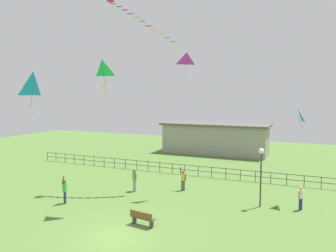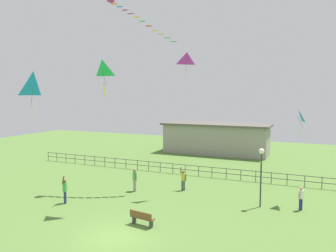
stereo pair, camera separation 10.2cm
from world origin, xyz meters
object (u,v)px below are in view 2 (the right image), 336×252
(person_3, at_px, (135,178))
(kite_2, at_px, (34,85))
(park_bench, at_px, (142,218))
(lamppost, at_px, (261,164))
(person_0, at_px, (65,189))
(streamer_kite, at_px, (116,1))
(person_2, at_px, (183,179))
(kite_1, at_px, (298,116))
(kite_0, at_px, (102,69))
(person_1, at_px, (301,197))
(kite_3, at_px, (187,59))

(person_3, distance_m, kite_2, 9.97)
(park_bench, height_order, kite_2, kite_2)
(park_bench, relative_size, kite_2, 0.52)
(lamppost, height_order, person_0, lamppost)
(park_bench, distance_m, streamer_kite, 16.66)
(person_2, xyz_separation_m, person_3, (-3.33, -1.70, 0.09))
(person_3, bearing_deg, kite_1, 11.04)
(lamppost, xyz_separation_m, person_2, (-6.02, 1.49, -1.97))
(lamppost, height_order, person_2, lamppost)
(person_0, relative_size, kite_0, 0.85)
(person_1, xyz_separation_m, kite_2, (-15.47, -6.70, 7.12))
(person_1, xyz_separation_m, kite_1, (-0.43, 1.61, 5.05))
(person_2, height_order, kite_0, kite_0)
(person_1, height_order, kite_3, kite_3)
(lamppost, distance_m, kite_1, 4.17)
(kite_1, distance_m, streamer_kite, 16.05)
(person_1, xyz_separation_m, person_3, (-11.82, -0.61, 0.12))
(park_bench, distance_m, kite_0, 9.28)
(kite_1, distance_m, kite_3, 8.62)
(person_1, relative_size, person_3, 0.88)
(person_3, height_order, streamer_kite, streamer_kite)
(lamppost, bearing_deg, streamer_kite, 176.40)
(lamppost, relative_size, person_2, 2.14)
(person_2, distance_m, kite_2, 12.63)
(person_1, distance_m, person_2, 8.55)
(kite_0, bearing_deg, person_3, 93.00)
(person_1, relative_size, person_2, 0.84)
(person_0, xyz_separation_m, person_1, (14.75, 5.03, -0.10))
(kite_2, height_order, kite_3, kite_3)
(person_1, bearing_deg, kite_2, -156.60)
(person_0, height_order, person_2, person_0)
(kite_3, bearing_deg, kite_1, 9.83)
(lamppost, relative_size, streamer_kite, 0.72)
(kite_2, bearing_deg, person_3, 59.03)
(person_2, height_order, kite_3, kite_3)
(lamppost, xyz_separation_m, person_3, (-9.35, -0.21, -1.89))
(person_1, height_order, streamer_kite, streamer_kite)
(lamppost, height_order, park_bench, lamppost)
(park_bench, height_order, person_0, person_0)
(park_bench, xyz_separation_m, kite_2, (-7.35, -0.38, 7.53))
(person_2, xyz_separation_m, kite_1, (8.06, 0.53, 5.01))
(person_3, bearing_deg, streamer_kite, 155.58)
(lamppost, xyz_separation_m, streamer_kite, (-11.39, 0.72, 11.74))
(lamppost, bearing_deg, person_3, -178.72)
(person_2, xyz_separation_m, kite_0, (-3.11, -6.02, 8.04))
(person_0, bearing_deg, person_1, 18.82)
(person_3, xyz_separation_m, kite_1, (11.39, 2.22, 4.92))
(streamer_kite, bearing_deg, person_2, 8.15)
(person_1, height_order, kite_1, kite_1)
(kite_2, xyz_separation_m, streamer_kite, (1.61, 7.01, 6.63))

